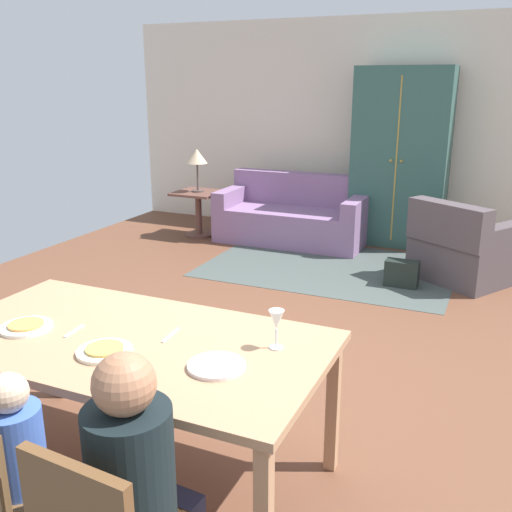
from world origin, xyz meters
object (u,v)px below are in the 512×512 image
at_px(person_woman, 140,505).
at_px(handbag, 402,274).
at_px(dining_table, 130,350).
at_px(wine_glass, 276,321).
at_px(table_lamp, 197,158).
at_px(plate_near_child, 105,351).
at_px(plate_near_man, 26,327).
at_px(armchair, 464,249).
at_px(person_child, 27,485).
at_px(plate_near_woman, 216,366).
at_px(couch, 293,217).
at_px(armoire, 401,158).
at_px(side_table, 198,207).

distance_m(person_woman, handbag, 4.12).
distance_m(dining_table, wine_glass, 0.73).
bearing_deg(table_lamp, plate_near_child, -65.43).
bearing_deg(wine_glass, plate_near_man, -166.05).
bearing_deg(armchair, person_child, -105.20).
bearing_deg(person_woman, dining_table, 127.33).
bearing_deg(person_woman, plate_near_woman, 90.26).
height_order(dining_table, wine_glass, wine_glass).
distance_m(plate_near_woman, armchair, 4.05).
xyz_separation_m(dining_table, wine_glass, (0.68, 0.18, 0.20)).
bearing_deg(table_lamp, person_woman, -62.71).
relative_size(dining_table, wine_glass, 10.22).
distance_m(couch, armoire, 1.47).
bearing_deg(person_woman, couch, 104.64).
bearing_deg(person_child, plate_near_woman, 48.62).
distance_m(dining_table, table_lamp, 4.78).
xyz_separation_m(dining_table, armchair, (1.24, 3.86, -0.38)).
bearing_deg(plate_near_child, couch, 100.12).
height_order(plate_near_woman, person_woman, person_woman).
bearing_deg(person_woman, armchair, 81.12).
relative_size(armoire, side_table, 3.62).
bearing_deg(handbag, couch, 143.42).
xyz_separation_m(person_woman, armoire, (-0.18, 5.68, 0.54)).
bearing_deg(table_lamp, armchair, -7.73).
distance_m(wine_glass, couch, 4.68).
height_order(person_child, handbag, person_child).
height_order(plate_near_man, handbag, plate_near_man).
bearing_deg(dining_table, table_lamp, 115.47).
bearing_deg(plate_near_child, side_table, 114.57).
relative_size(couch, side_table, 3.12).
relative_size(plate_near_woman, person_woman, 0.23).
bearing_deg(table_lamp, couch, 12.11).
distance_m(wine_glass, table_lamp, 4.95).
bearing_deg(armoire, armchair, -51.96).
bearing_deg(plate_near_woman, dining_table, 169.17).
height_order(plate_near_woman, person_child, person_child).
bearing_deg(dining_table, side_table, 115.47).
bearing_deg(armchair, handbag, -138.96).
distance_m(person_woman, couch, 5.43).
height_order(armoire, handbag, armoire).
height_order(plate_near_woman, wine_glass, wine_glass).
bearing_deg(handbag, dining_table, -101.85).
bearing_deg(couch, table_lamp, -167.89).
relative_size(person_child, handbag, 2.89).
bearing_deg(plate_near_man, handbag, 70.65).
bearing_deg(wine_glass, person_child, -128.09).
height_order(dining_table, plate_near_woman, plate_near_woman).
height_order(person_woman, armchair, person_woman).
bearing_deg(plate_near_man, table_lamp, 109.05).
bearing_deg(couch, person_woman, -75.36).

